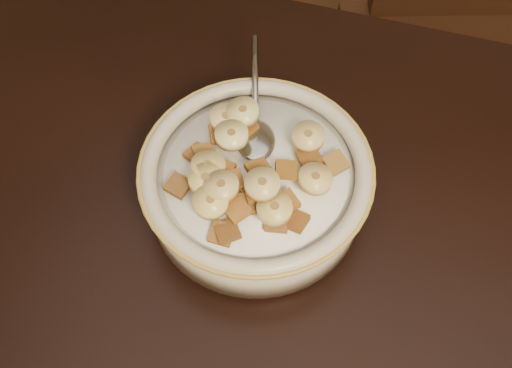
% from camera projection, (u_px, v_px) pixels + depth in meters
% --- Properties ---
extents(chair, '(0.50, 0.50, 0.88)m').
position_uv_depth(chair, '(452.00, 60.00, 1.09)').
color(chair, black).
rests_on(chair, floor).
extents(cereal_bowl, '(0.21, 0.21, 0.05)m').
position_uv_depth(cereal_bowl, '(256.00, 187.00, 0.55)').
color(cereal_bowl, beige).
rests_on(cereal_bowl, table).
extents(milk, '(0.17, 0.17, 0.00)m').
position_uv_depth(milk, '(256.00, 173.00, 0.53)').
color(milk, white).
rests_on(milk, cereal_bowl).
extents(spoon, '(0.05, 0.06, 0.01)m').
position_uv_depth(spoon, '(256.00, 141.00, 0.55)').
color(spoon, gray).
rests_on(spoon, cereal_bowl).
extents(cereal_square_0, '(0.03, 0.03, 0.01)m').
position_uv_depth(cereal_square_0, '(259.00, 169.00, 0.51)').
color(cereal_square_0, brown).
rests_on(cereal_square_0, milk).
extents(cereal_square_1, '(0.03, 0.03, 0.01)m').
position_uv_depth(cereal_square_1, '(204.00, 153.00, 0.53)').
color(cereal_square_1, olive).
rests_on(cereal_square_1, milk).
extents(cereal_square_2, '(0.03, 0.03, 0.01)m').
position_uv_depth(cereal_square_2, '(220.00, 133.00, 0.54)').
color(cereal_square_2, brown).
rests_on(cereal_square_2, milk).
extents(cereal_square_3, '(0.02, 0.03, 0.01)m').
position_uv_depth(cereal_square_3, '(278.00, 207.00, 0.50)').
color(cereal_square_3, '#673411').
rests_on(cereal_square_3, milk).
extents(cereal_square_4, '(0.03, 0.03, 0.01)m').
position_uv_depth(cereal_square_4, '(245.00, 128.00, 0.55)').
color(cereal_square_4, brown).
rests_on(cereal_square_4, milk).
extents(cereal_square_5, '(0.03, 0.03, 0.01)m').
position_uv_depth(cereal_square_5, '(309.00, 156.00, 0.53)').
color(cereal_square_5, brown).
rests_on(cereal_square_5, milk).
extents(cereal_square_6, '(0.03, 0.03, 0.01)m').
position_uv_depth(cereal_square_6, '(336.00, 163.00, 0.53)').
color(cereal_square_6, brown).
rests_on(cereal_square_6, milk).
extents(cereal_square_7, '(0.03, 0.03, 0.01)m').
position_uv_depth(cereal_square_7, '(286.00, 202.00, 0.50)').
color(cereal_square_7, '#975F2A').
rests_on(cereal_square_7, milk).
extents(cereal_square_8, '(0.03, 0.03, 0.01)m').
position_uv_depth(cereal_square_8, '(256.00, 192.00, 0.50)').
color(cereal_square_8, brown).
rests_on(cereal_square_8, milk).
extents(cereal_square_9, '(0.02, 0.02, 0.01)m').
position_uv_depth(cereal_square_9, '(295.00, 221.00, 0.50)').
color(cereal_square_9, '#964C19').
rests_on(cereal_square_9, milk).
extents(cereal_square_10, '(0.02, 0.02, 0.01)m').
position_uv_depth(cereal_square_10, '(222.00, 234.00, 0.49)').
color(cereal_square_10, brown).
rests_on(cereal_square_10, milk).
extents(cereal_square_11, '(0.02, 0.02, 0.01)m').
position_uv_depth(cereal_square_11, '(222.00, 171.00, 0.51)').
color(cereal_square_11, brown).
rests_on(cereal_square_11, milk).
extents(cereal_square_12, '(0.03, 0.03, 0.01)m').
position_uv_depth(cereal_square_12, '(237.00, 210.00, 0.50)').
color(cereal_square_12, '#94631A').
rests_on(cereal_square_12, milk).
extents(cereal_square_13, '(0.03, 0.03, 0.01)m').
position_uv_depth(cereal_square_13, '(286.00, 170.00, 0.51)').
color(cereal_square_13, brown).
rests_on(cereal_square_13, milk).
extents(cereal_square_14, '(0.03, 0.03, 0.01)m').
position_uv_depth(cereal_square_14, '(227.00, 231.00, 0.49)').
color(cereal_square_14, brown).
rests_on(cereal_square_14, milk).
extents(cereal_square_15, '(0.03, 0.03, 0.01)m').
position_uv_depth(cereal_square_15, '(244.00, 204.00, 0.50)').
color(cereal_square_15, brown).
rests_on(cereal_square_15, milk).
extents(cereal_square_16, '(0.02, 0.02, 0.01)m').
position_uv_depth(cereal_square_16, '(277.00, 221.00, 0.50)').
color(cereal_square_16, brown).
rests_on(cereal_square_16, milk).
extents(cereal_square_17, '(0.02, 0.02, 0.01)m').
position_uv_depth(cereal_square_17, '(178.00, 186.00, 0.51)').
color(cereal_square_17, brown).
rests_on(cereal_square_17, milk).
extents(cereal_square_18, '(0.03, 0.03, 0.01)m').
position_uv_depth(cereal_square_18, '(197.00, 154.00, 0.53)').
color(cereal_square_18, brown).
rests_on(cereal_square_18, milk).
extents(cereal_square_19, '(0.03, 0.03, 0.01)m').
position_uv_depth(cereal_square_19, '(232.00, 181.00, 0.50)').
color(cereal_square_19, brown).
rests_on(cereal_square_19, milk).
extents(banana_slice_0, '(0.04, 0.04, 0.01)m').
position_uv_depth(banana_slice_0, '(208.00, 167.00, 0.51)').
color(banana_slice_0, tan).
rests_on(banana_slice_0, milk).
extents(banana_slice_1, '(0.04, 0.04, 0.01)m').
position_uv_depth(banana_slice_1, '(226.00, 119.00, 0.54)').
color(banana_slice_1, '#FFE49C').
rests_on(banana_slice_1, milk).
extents(banana_slice_2, '(0.04, 0.04, 0.01)m').
position_uv_depth(banana_slice_2, '(211.00, 202.00, 0.49)').
color(banana_slice_2, '#D0C069').
rests_on(banana_slice_2, milk).
extents(banana_slice_3, '(0.04, 0.04, 0.01)m').
position_uv_depth(banana_slice_3, '(315.00, 179.00, 0.51)').
color(banana_slice_3, '#E4C66F').
rests_on(banana_slice_3, milk).
extents(banana_slice_4, '(0.03, 0.03, 0.01)m').
position_uv_depth(banana_slice_4, '(275.00, 209.00, 0.49)').
color(banana_slice_4, tan).
rests_on(banana_slice_4, milk).
extents(banana_slice_5, '(0.04, 0.04, 0.01)m').
position_uv_depth(banana_slice_5, '(243.00, 112.00, 0.54)').
color(banana_slice_5, '#FFF292').
rests_on(banana_slice_5, milk).
extents(banana_slice_6, '(0.04, 0.04, 0.01)m').
position_uv_depth(banana_slice_6, '(308.00, 136.00, 0.53)').
color(banana_slice_6, '#DABF6F').
rests_on(banana_slice_6, milk).
extents(banana_slice_7, '(0.04, 0.04, 0.01)m').
position_uv_depth(banana_slice_7, '(221.00, 186.00, 0.49)').
color(banana_slice_7, '#ECD185').
rests_on(banana_slice_7, milk).
extents(banana_slice_8, '(0.04, 0.04, 0.01)m').
position_uv_depth(banana_slice_8, '(262.00, 184.00, 0.49)').
color(banana_slice_8, '#EED580').
rests_on(banana_slice_8, milk).
extents(banana_slice_9, '(0.03, 0.03, 0.01)m').
position_uv_depth(banana_slice_9, '(232.00, 135.00, 0.52)').
color(banana_slice_9, '#F8EE96').
rests_on(banana_slice_9, milk).
extents(banana_slice_10, '(0.04, 0.04, 0.01)m').
position_uv_depth(banana_slice_10, '(206.00, 180.00, 0.50)').
color(banana_slice_10, '#E0CE6C').
rests_on(banana_slice_10, milk).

